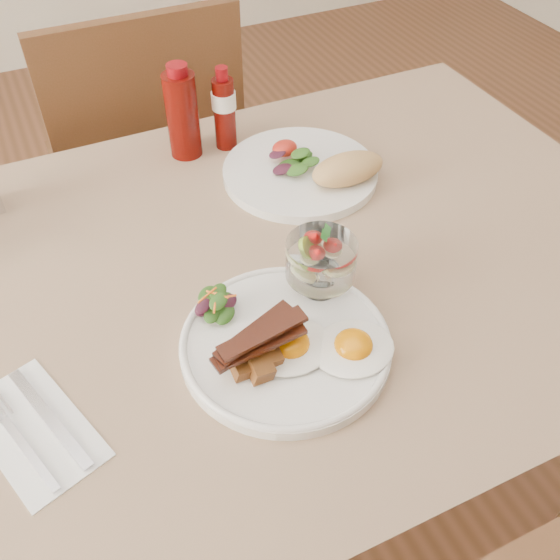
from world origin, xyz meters
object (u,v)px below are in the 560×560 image
Objects in this scene: chair_far at (148,165)px; hot_sauce_bottle at (224,109)px; fruit_cup at (321,260)px; ketchup_bottle at (182,114)px; second_plate at (311,170)px; main_plate at (285,344)px; table at (253,307)px.

chair_far is 0.46m from hot_sauce_bottle.
hot_sauce_bottle is (0.02, 0.42, 0.00)m from fruit_cup.
chair_far is at bearing 94.92° from fruit_cup.
fruit_cup is 0.57× the size of ketchup_bottle.
fruit_cup is at bearing -114.72° from second_plate.
main_plate is 1.62× the size of ketchup_bottle.
fruit_cup is (0.07, -0.10, 0.16)m from table.
second_plate is (0.19, 0.16, 0.11)m from table.
fruit_cup is at bearing -83.12° from ketchup_bottle.
ketchup_bottle is (0.01, 0.34, 0.17)m from table.
table is 4.85× the size of second_plate.
chair_far is 0.86m from main_plate.
chair_far is at bearing 92.33° from ketchup_bottle.
table is 0.20m from fruit_cup.
chair_far reaches higher than ketchup_bottle.
hot_sauce_bottle is (-0.10, 0.16, 0.06)m from second_plate.
ketchup_bottle is at bearing 87.72° from table.
fruit_cup reaches higher than main_plate.
chair_far reaches higher than hot_sauce_bottle.
chair_far is 3.32× the size of main_plate.
chair_far is at bearing 90.00° from table.
table is 8.53× the size of hot_sauce_bottle.
second_plate is 1.58× the size of ketchup_bottle.
fruit_cup reaches higher than second_plate.
hot_sauce_bottle is (0.09, 0.33, 0.16)m from table.
ketchup_bottle reaches higher than table.
ketchup_bottle is at bearing 86.17° from main_plate.
main_plate is at bearing -141.39° from fruit_cup.
table is 4.75× the size of main_plate.
fruit_cup is at bearing -93.28° from hot_sauce_bottle.
main_plate is 0.39m from second_plate.
main_plate is at bearing -93.83° from ketchup_bottle.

